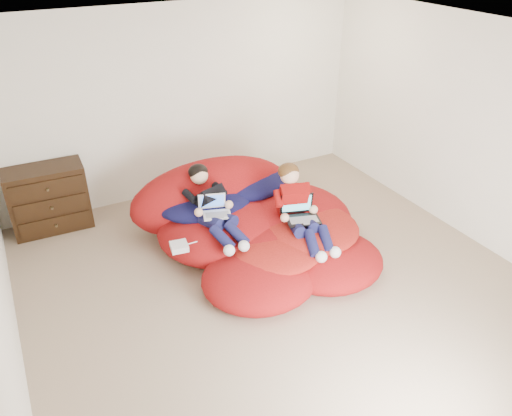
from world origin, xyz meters
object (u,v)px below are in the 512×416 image
Objects in this scene: dresser at (49,199)px; laptop_white at (215,209)px; beanbag_pile at (252,222)px; younger_boy at (299,205)px; laptop_black at (300,212)px; older_boy at (210,202)px.

dresser is 2.17m from laptop_white.
dresser is 2.49m from beanbag_pile.
laptop_white is (-0.82, 0.41, -0.03)m from younger_boy.
younger_boy is 2.37× the size of laptop_black.
younger_boy reaches higher than older_boy.
dresser is at bearing 144.40° from beanbag_pile.
older_boy is 1.14× the size of younger_boy.
younger_boy is at bearing -26.42° from laptop_white.
laptop_white is 0.84× the size of laptop_black.
dresser is 2.61× the size of laptop_white.
older_boy reaches higher than beanbag_pile.
dresser is 0.81× the size of older_boy.
older_boy is 2.70× the size of laptop_black.
laptop_black is at bearing -55.86° from beanbag_pile.
dresser reaches higher than laptop_white.
beanbag_pile is 6.01× the size of laptop_black.
older_boy is at bearing 90.00° from laptop_white.
older_boy is 3.23× the size of laptop_white.
beanbag_pile is 0.61m from older_boy.
laptop_white is 0.93m from laptop_black.
beanbag_pile reaches higher than laptop_white.
dresser is at bearing 140.98° from younger_boy.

